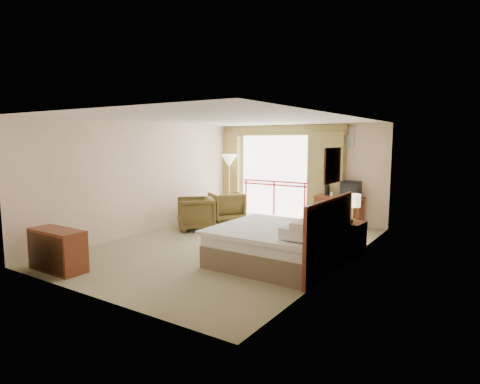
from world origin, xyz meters
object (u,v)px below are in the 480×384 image
Objects in this scene: bed at (279,244)px; wastebasket at (323,222)px; side_table at (207,209)px; tv at (351,189)px; armchair_far at (227,220)px; nightstand at (351,238)px; table_lamp at (353,201)px; desk at (340,203)px; dresser at (57,250)px; floor_lamp at (229,163)px; armchair_near at (196,229)px.

wastebasket is (-0.48, 3.38, -0.24)m from bed.
bed is 3.95m from side_table.
armchair_far is (-3.26, -0.94, -1.01)m from tv.
side_table is (-4.25, 0.82, 0.08)m from nightstand.
table_lamp is 2.64m from wastebasket.
desk is 1.39× the size of armchair_far.
side_table is (-3.15, -1.68, -0.22)m from desk.
armchair_far is 1.49× the size of side_table.
dresser is at bearing -141.12° from bed.
desk is at bearing 114.22° from table_lamp.
desk is (-1.10, 2.50, 0.30)m from nightstand.
wastebasket is at bearing 124.58° from table_lamp.
tv is (0.12, 3.74, 0.64)m from bed.
tv is 0.25× the size of floor_lamp.
side_table is at bearing -150.12° from desk.
tv reaches higher than wastebasket.
floor_lamp is at bearing 90.05° from dresser.
floor_lamp is (-4.45, 2.18, 1.26)m from nightstand.
floor_lamp is at bearing -162.47° from tv.
wastebasket is at bearing -135.33° from tv.
desk is 3.19m from armchair_far.
floor_lamp is (-3.53, 3.48, 1.21)m from bed.
desk is 1.12× the size of dresser.
table_lamp is 0.43× the size of desk.
table_lamp is 2.52m from tv.
bed reaches higher than wastebasket.
side_table is (-3.45, -1.62, -0.60)m from tv.
desk is at bearing 60.89° from dresser.
floor_lamp is (-3.64, -0.25, 0.58)m from tv.
bed is 1.72× the size of desk.
desk reaches higher than side_table.
bed is 2.40× the size of armchair_far.
bed is at bearing -85.42° from desk.
tv is 0.78× the size of side_table.
armchair_far is at bearing 160.44° from table_lamp.
wastebasket is at bearing -123.32° from desk.
armchair_near is (-4.04, 0.04, -1.08)m from table_lamp.
bed is at bearing -44.66° from floor_lamp.
armchair_far is 1.77m from floor_lamp.
armchair_far is at bearing 74.65° from side_table.
table_lamp is at bearing -25.64° from floor_lamp.
armchair_far is 1.41m from armchair_near.
armchair_far is (-4.07, 1.44, -1.08)m from table_lamp.
desk is at bearing 92.74° from bed.
armchair_far is 0.81m from side_table.
tv reaches higher than desk.
desk is 2.07× the size of side_table.
armchair_far is at bearing -150.33° from tv.
dresser is (0.09, -5.26, 0.37)m from armchair_far.
bed is 3.56× the size of side_table.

